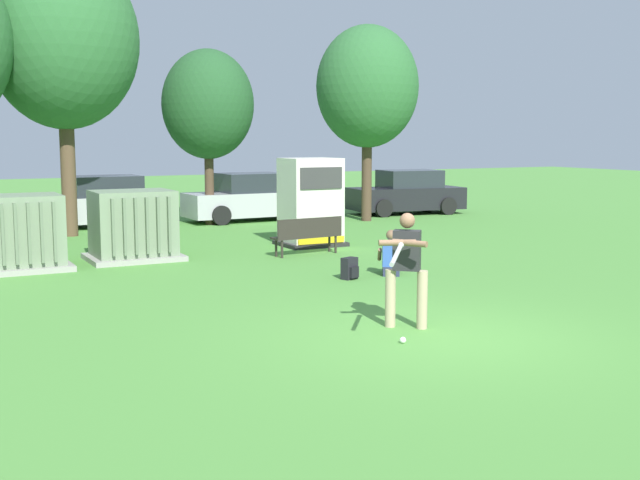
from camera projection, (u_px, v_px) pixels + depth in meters
name	position (u px, v px, depth m)	size (l,w,h in m)	color
ground_plane	(434.00, 336.00, 11.58)	(96.00, 96.00, 0.00)	#51933D
transformer_west	(18.00, 234.00, 17.21)	(2.10, 1.70, 1.62)	#9E9B93
transformer_mid_west	(133.00, 226.00, 18.63)	(2.10, 1.70, 1.62)	#9E9B93
generator_enclosure	(311.00, 202.00, 21.07)	(1.60, 1.40, 2.30)	#262626
park_bench	(308.00, 233.00, 19.37)	(1.83, 0.56, 0.92)	#2D2823
batter	(406.00, 264.00, 11.91)	(1.26, 1.37, 1.74)	tan
sports_ball	(403.00, 340.00, 11.17)	(0.09, 0.09, 0.09)	white
seated_spectator	(391.00, 257.00, 16.62)	(0.67, 0.79, 0.96)	#282D4C
backpack	(350.00, 269.00, 16.15)	(0.37, 0.34, 0.44)	black
tree_center_left	(63.00, 41.00, 22.48)	(4.22, 4.22, 8.06)	brown
tree_center_right	(208.00, 105.00, 25.67)	(2.95, 2.95, 5.63)	#4C3828
tree_right	(367.00, 87.00, 26.76)	(3.43, 3.43, 6.55)	#4C3828
parked_car_left_of_center	(102.00, 203.00, 25.46)	(4.25, 2.01, 1.62)	#B2B2B7
parked_car_right_of_center	(248.00, 199.00, 27.27)	(4.25, 2.01, 1.62)	#B2B2B7
parked_car_rightmost	(407.00, 194.00, 29.70)	(4.37, 2.29, 1.62)	black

